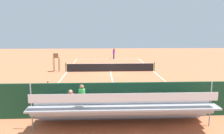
{
  "coord_description": "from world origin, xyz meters",
  "views": [
    {
      "loc": [
        1.04,
        26.84,
        5.04
      ],
      "look_at": [
        0.0,
        4.0,
        1.2
      ],
      "focal_mm": 37.99,
      "sensor_mm": 36.0,
      "label": 1
    }
  ],
  "objects_px": {
    "umpire_chair": "(56,60)",
    "tennis_ball_near": "(100,62)",
    "bleacher_stand": "(121,109)",
    "tennis_player": "(114,53)",
    "tennis_net": "(110,67)",
    "line_judge": "(46,96)",
    "tennis_racket": "(107,59)",
    "courtside_bench": "(165,103)",
    "tennis_ball_far": "(132,62)",
    "equipment_bag": "(142,110)"
  },
  "relations": [
    {
      "from": "courtside_bench",
      "to": "equipment_bag",
      "type": "distance_m",
      "value": 1.48
    },
    {
      "from": "equipment_bag",
      "to": "tennis_racket",
      "type": "xyz_separation_m",
      "value": [
        1.46,
        -24.73,
        -0.16
      ]
    },
    {
      "from": "bleacher_stand",
      "to": "tennis_player",
      "type": "relative_size",
      "value": 4.7
    },
    {
      "from": "tennis_ball_near",
      "to": "tennis_ball_far",
      "type": "xyz_separation_m",
      "value": [
        -4.57,
        -0.18,
        0.0
      ]
    },
    {
      "from": "line_judge",
      "to": "tennis_ball_near",
      "type": "bearing_deg",
      "value": -98.9
    },
    {
      "from": "tennis_player",
      "to": "tennis_ball_far",
      "type": "xyz_separation_m",
      "value": [
        -2.4,
        3.82,
        -0.98
      ]
    },
    {
      "from": "bleacher_stand",
      "to": "tennis_player",
      "type": "height_order",
      "value": "bleacher_stand"
    },
    {
      "from": "umpire_chair",
      "to": "equipment_bag",
      "type": "relative_size",
      "value": 2.38
    },
    {
      "from": "tennis_net",
      "to": "tennis_racket",
      "type": "xyz_separation_m",
      "value": [
        0.07,
        -11.33,
        -0.49
      ]
    },
    {
      "from": "tennis_ball_near",
      "to": "tennis_racket",
      "type": "bearing_deg",
      "value": -104.49
    },
    {
      "from": "tennis_net",
      "to": "line_judge",
      "type": "xyz_separation_m",
      "value": [
        4.34,
        13.09,
        0.51
      ]
    },
    {
      "from": "umpire_chair",
      "to": "tennis_racket",
      "type": "relative_size",
      "value": 4.02
    },
    {
      "from": "bleacher_stand",
      "to": "umpire_chair",
      "type": "height_order",
      "value": "bleacher_stand"
    },
    {
      "from": "tennis_net",
      "to": "line_judge",
      "type": "distance_m",
      "value": 13.8
    },
    {
      "from": "umpire_chair",
      "to": "bleacher_stand",
      "type": "bearing_deg",
      "value": 111.65
    },
    {
      "from": "bleacher_stand",
      "to": "tennis_racket",
      "type": "xyz_separation_m",
      "value": [
        0.04,
        -26.62,
        -0.9
      ]
    },
    {
      "from": "line_judge",
      "to": "tennis_ball_far",
      "type": "bearing_deg",
      "value": -110.87
    },
    {
      "from": "bleacher_stand",
      "to": "tennis_ball_near",
      "type": "relative_size",
      "value": 137.27
    },
    {
      "from": "courtside_bench",
      "to": "line_judge",
      "type": "xyz_separation_m",
      "value": [
        7.15,
        -0.19,
        0.46
      ]
    },
    {
      "from": "tennis_player",
      "to": "tennis_racket",
      "type": "height_order",
      "value": "tennis_player"
    },
    {
      "from": "tennis_net",
      "to": "tennis_racket",
      "type": "relative_size",
      "value": 19.36
    },
    {
      "from": "tennis_net",
      "to": "umpire_chair",
      "type": "distance_m",
      "value": 6.26
    },
    {
      "from": "tennis_ball_near",
      "to": "tennis_ball_far",
      "type": "bearing_deg",
      "value": -177.78
    },
    {
      "from": "tennis_net",
      "to": "tennis_ball_far",
      "type": "distance_m",
      "value": 7.89
    },
    {
      "from": "tennis_net",
      "to": "tennis_ball_near",
      "type": "height_order",
      "value": "tennis_net"
    },
    {
      "from": "equipment_bag",
      "to": "tennis_ball_near",
      "type": "height_order",
      "value": "equipment_bag"
    },
    {
      "from": "tennis_net",
      "to": "courtside_bench",
      "type": "height_order",
      "value": "tennis_net"
    },
    {
      "from": "equipment_bag",
      "to": "tennis_ball_far",
      "type": "bearing_deg",
      "value": -95.5
    },
    {
      "from": "courtside_bench",
      "to": "line_judge",
      "type": "bearing_deg",
      "value": -1.48
    },
    {
      "from": "umpire_chair",
      "to": "equipment_bag",
      "type": "xyz_separation_m",
      "value": [
        -7.59,
        13.63,
        -1.13
      ]
    },
    {
      "from": "umpire_chair",
      "to": "tennis_racket",
      "type": "distance_m",
      "value": 12.74
    },
    {
      "from": "bleacher_stand",
      "to": "tennis_ball_near",
      "type": "bearing_deg",
      "value": -87.0
    },
    {
      "from": "tennis_ball_far",
      "to": "line_judge",
      "type": "bearing_deg",
      "value": 69.13
    },
    {
      "from": "umpire_chair",
      "to": "courtside_bench",
      "type": "distance_m",
      "value": 16.25
    },
    {
      "from": "umpire_chair",
      "to": "line_judge",
      "type": "height_order",
      "value": "umpire_chair"
    },
    {
      "from": "umpire_chair",
      "to": "courtside_bench",
      "type": "relative_size",
      "value": 1.19
    },
    {
      "from": "courtside_bench",
      "to": "tennis_racket",
      "type": "distance_m",
      "value": 24.77
    },
    {
      "from": "tennis_racket",
      "to": "tennis_ball_far",
      "type": "xyz_separation_m",
      "value": [
        -3.44,
        4.2,
        0.02
      ]
    },
    {
      "from": "tennis_ball_far",
      "to": "tennis_net",
      "type": "bearing_deg",
      "value": 64.72
    },
    {
      "from": "courtside_bench",
      "to": "tennis_ball_near",
      "type": "relative_size",
      "value": 27.27
    },
    {
      "from": "bleacher_stand",
      "to": "umpire_chair",
      "type": "xyz_separation_m",
      "value": [
        6.16,
        -15.52,
        0.4
      ]
    },
    {
      "from": "umpire_chair",
      "to": "tennis_ball_near",
      "type": "distance_m",
      "value": 8.47
    },
    {
      "from": "tennis_net",
      "to": "tennis_ball_far",
      "type": "xyz_separation_m",
      "value": [
        -3.37,
        -7.13,
        -0.47
      ]
    },
    {
      "from": "tennis_player",
      "to": "bleacher_stand",
      "type": "bearing_deg",
      "value": 87.8
    },
    {
      "from": "tennis_player",
      "to": "courtside_bench",
      "type": "bearing_deg",
      "value": 94.35
    },
    {
      "from": "tennis_ball_near",
      "to": "tennis_ball_far",
      "type": "relative_size",
      "value": 1.0
    },
    {
      "from": "tennis_racket",
      "to": "umpire_chair",
      "type": "bearing_deg",
      "value": 61.09
    },
    {
      "from": "tennis_ball_near",
      "to": "line_judge",
      "type": "height_order",
      "value": "line_judge"
    },
    {
      "from": "tennis_ball_far",
      "to": "line_judge",
      "type": "height_order",
      "value": "line_judge"
    },
    {
      "from": "bleacher_stand",
      "to": "umpire_chair",
      "type": "distance_m",
      "value": 16.71
    }
  ]
}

